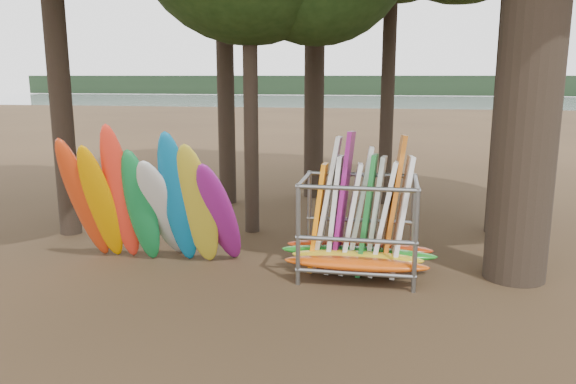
# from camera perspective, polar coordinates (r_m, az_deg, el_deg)

# --- Properties ---
(ground) EXTENTS (120.00, 120.00, 0.00)m
(ground) POSITION_cam_1_polar(r_m,az_deg,el_deg) (11.65, -2.50, -8.21)
(ground) COLOR #47331E
(ground) RESTS_ON ground
(lake) EXTENTS (160.00, 160.00, 0.00)m
(lake) POSITION_cam_1_polar(r_m,az_deg,el_deg) (70.82, 8.47, 8.39)
(lake) COLOR gray
(lake) RESTS_ON ground
(far_shore) EXTENTS (160.00, 4.00, 4.00)m
(far_shore) POSITION_cam_1_polar(r_m,az_deg,el_deg) (120.71, 9.38, 10.65)
(far_shore) COLOR black
(far_shore) RESTS_ON ground
(kayak_row) EXTENTS (3.78, 2.02, 3.21)m
(kayak_row) POSITION_cam_1_polar(r_m,az_deg,el_deg) (12.04, -13.64, -1.25)
(kayak_row) COLOR red
(kayak_row) RESTS_ON ground
(storage_rack) EXTENTS (3.18, 1.63, 2.91)m
(storage_rack) POSITION_cam_1_polar(r_m,az_deg,el_deg) (11.36, 7.14, -3.81)
(storage_rack) COLOR slate
(storage_rack) RESTS_ON ground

